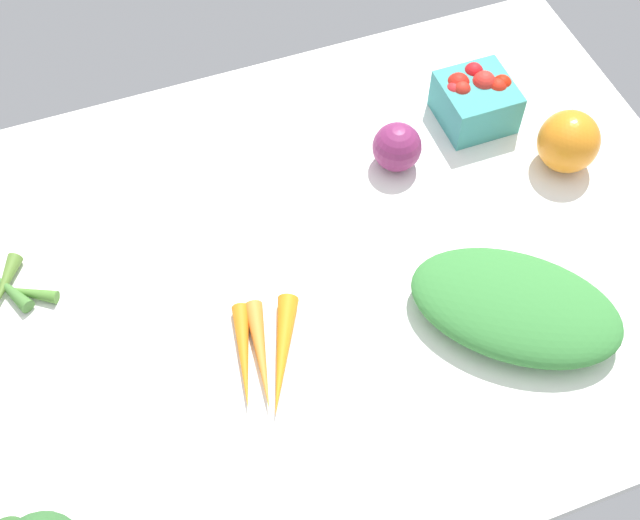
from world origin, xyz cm
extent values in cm
cube|color=white|center=(0.00, 0.00, 1.00)|extent=(104.00, 76.00, 2.00)
cone|color=orange|center=(-12.83, -9.05, 3.06)|extent=(5.23, 13.55, 2.12)
cone|color=orange|center=(-10.93, -9.72, 3.12)|extent=(4.75, 14.28, 2.24)
cone|color=orange|center=(-8.62, -10.54, 3.29)|extent=(8.71, 15.00, 2.58)
cube|color=teal|center=(29.49, 16.72, 5.19)|extent=(9.74, 9.74, 6.37)
sphere|color=red|center=(32.06, 15.98, 7.75)|extent=(2.79, 2.79, 2.79)
sphere|color=red|center=(30.56, 17.28, 8.10)|extent=(3.30, 3.30, 3.30)
sphere|color=red|center=(27.28, 18.52, 7.71)|extent=(3.32, 3.32, 3.32)
sphere|color=red|center=(32.93, 16.37, 7.74)|extent=(2.80, 2.80, 2.80)
sphere|color=red|center=(30.22, 19.78, 7.96)|extent=(2.71, 2.71, 2.71)
sphere|color=red|center=(27.10, 17.09, 8.02)|extent=(2.51, 2.51, 2.51)
sphere|color=red|center=(26.22, 17.69, 7.68)|extent=(2.43, 2.43, 2.43)
ellipsoid|color=orange|center=(37.28, 4.90, 6.34)|extent=(10.91, 10.91, 8.67)
cone|color=#557C2E|center=(-37.57, 10.75, 2.99)|extent=(5.66, 8.22, 1.97)
cone|color=#4A7F2E|center=(-35.76, 9.10, 2.83)|extent=(8.73, 6.12, 1.66)
cone|color=#437832|center=(-37.38, 10.39, 2.93)|extent=(5.78, 8.63, 1.86)
sphere|color=#7C2759|center=(15.80, 12.77, 5.34)|extent=(6.69, 6.69, 6.69)
ellipsoid|color=#377F38|center=(19.27, -14.83, 4.81)|extent=(29.29, 27.89, 5.62)
camera|label=1|loc=(-20.34, -54.84, 90.50)|focal=47.23mm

